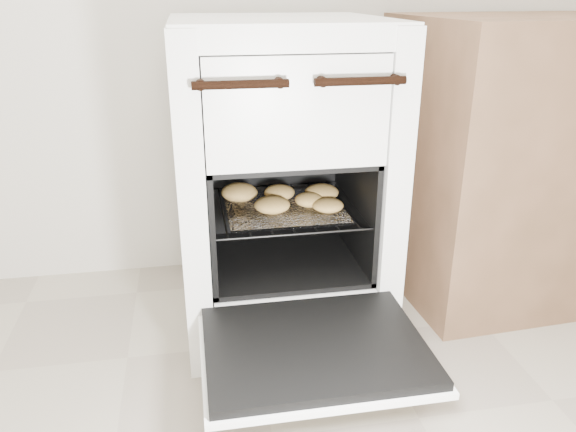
# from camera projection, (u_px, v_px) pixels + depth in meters

# --- Properties ---
(stove) EXTENTS (0.54, 0.60, 0.83)m
(stove) POSITION_uv_depth(u_px,v_px,m) (280.00, 183.00, 1.54)
(stove) COLOR white
(stove) RESTS_ON ground
(oven_door) EXTENTS (0.49, 0.38, 0.03)m
(oven_door) POSITION_uv_depth(u_px,v_px,m) (314.00, 349.00, 1.21)
(oven_door) COLOR black
(oven_door) RESTS_ON stove
(oven_rack) EXTENTS (0.39, 0.38, 0.01)m
(oven_rack) POSITION_uv_depth(u_px,v_px,m) (283.00, 208.00, 1.50)
(oven_rack) COLOR black
(oven_rack) RESTS_ON stove
(foil_sheet) EXTENTS (0.31, 0.27, 0.01)m
(foil_sheet) POSITION_uv_depth(u_px,v_px,m) (284.00, 208.00, 1.48)
(foil_sheet) COLOR white
(foil_sheet) RESTS_ON oven_rack
(baked_rolls) EXTENTS (0.34, 0.23, 0.05)m
(baked_rolls) POSITION_uv_depth(u_px,v_px,m) (279.00, 196.00, 1.50)
(baked_rolls) COLOR tan
(baked_rolls) RESTS_ON foil_sheet
(counter) EXTENTS (0.86, 0.60, 0.83)m
(counter) POSITION_uv_depth(u_px,v_px,m) (537.00, 158.00, 1.72)
(counter) COLOR brown
(counter) RESTS_ON ground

